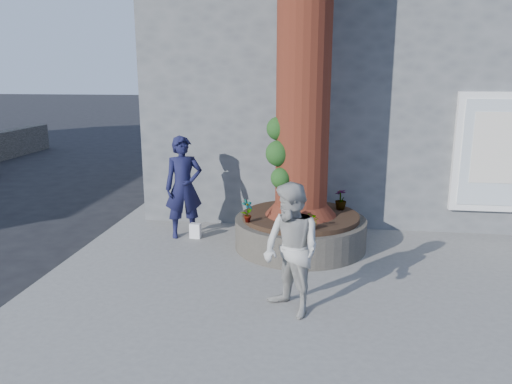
# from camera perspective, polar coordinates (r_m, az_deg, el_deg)

# --- Properties ---
(ground) EXTENTS (120.00, 120.00, 0.00)m
(ground) POSITION_cam_1_polar(r_m,az_deg,el_deg) (7.25, -2.29, -12.17)
(ground) COLOR black
(ground) RESTS_ON ground
(pavement) EXTENTS (9.00, 8.00, 0.12)m
(pavement) POSITION_cam_1_polar(r_m,az_deg,el_deg) (8.05, 9.70, -9.19)
(pavement) COLOR slate
(pavement) RESTS_ON ground
(yellow_line) EXTENTS (0.10, 30.00, 0.01)m
(yellow_line) POSITION_cam_1_polar(r_m,az_deg,el_deg) (9.10, -20.56, -7.54)
(yellow_line) COLOR yellow
(yellow_line) RESTS_ON ground
(stone_shop) EXTENTS (10.30, 8.30, 6.30)m
(stone_shop) POSITION_cam_1_polar(r_m,az_deg,el_deg) (13.68, 13.79, 13.28)
(stone_shop) COLOR #545759
(stone_shop) RESTS_ON ground
(planter) EXTENTS (2.30, 2.30, 0.60)m
(planter) POSITION_cam_1_polar(r_m,az_deg,el_deg) (8.87, 5.07, -4.44)
(planter) COLOR black
(planter) RESTS_ON pavement
(man) EXTENTS (0.81, 0.68, 1.90)m
(man) POSITION_cam_1_polar(r_m,az_deg,el_deg) (9.30, -8.27, 0.54)
(man) COLOR #131536
(man) RESTS_ON pavement
(woman) EXTENTS (1.04, 1.05, 1.71)m
(woman) POSITION_cam_1_polar(r_m,az_deg,el_deg) (6.30, 4.07, -6.65)
(woman) COLOR #A9A9A2
(woman) RESTS_ON pavement
(shopping_bag) EXTENTS (0.21, 0.14, 0.28)m
(shopping_bag) POSITION_cam_1_polar(r_m,az_deg,el_deg) (9.39, -6.94, -4.42)
(shopping_bag) COLOR white
(shopping_bag) RESTS_ON pavement
(plant_a) EXTENTS (0.24, 0.24, 0.39)m
(plant_a) POSITION_cam_1_polar(r_m,az_deg,el_deg) (8.23, -0.99, -2.18)
(plant_a) COLOR gray
(plant_a) RESTS_ON planter
(plant_b) EXTENTS (0.26, 0.26, 0.37)m
(plant_b) POSITION_cam_1_polar(r_m,az_deg,el_deg) (7.92, 3.54, -2.89)
(plant_b) COLOR gray
(plant_b) RESTS_ON planter
(plant_c) EXTENTS (0.28, 0.28, 0.38)m
(plant_c) POSITION_cam_1_polar(r_m,az_deg,el_deg) (9.12, 9.67, -0.82)
(plant_c) COLOR gray
(plant_c) RESTS_ON planter
(plant_d) EXTENTS (0.34, 0.34, 0.28)m
(plant_d) POSITION_cam_1_polar(r_m,az_deg,el_deg) (7.91, 6.48, -3.31)
(plant_d) COLOR gray
(plant_d) RESTS_ON planter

